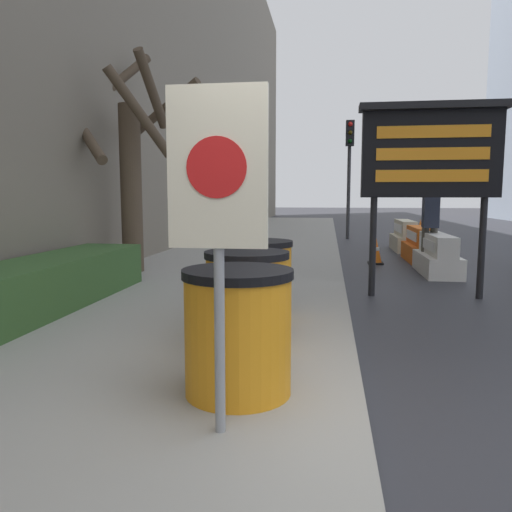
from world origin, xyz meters
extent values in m
plane|color=#2D2D33|center=(0.00, 0.00, 0.00)|extent=(120.00, 120.00, 0.00)
cube|color=gray|center=(-2.13, 0.00, 0.08)|extent=(4.25, 56.00, 0.15)
cube|color=#335628|center=(-3.65, 2.27, 0.45)|extent=(0.90, 5.05, 0.59)
cylinder|color=#4C3D2D|center=(-3.74, 5.81, 1.62)|extent=(0.37, 0.37, 2.94)
cylinder|color=#4C3D2D|center=(-4.23, 5.18, 2.50)|extent=(1.24, 1.25, 1.10)
cylinder|color=#4C3D2D|center=(-3.49, 6.68, 3.07)|extent=(1.82, 0.77, 1.17)
cylinder|color=#4C3D2D|center=(-4.31, 6.38, 3.50)|extent=(1.19, 1.35, 1.52)
cylinder|color=#4C3D2D|center=(-3.29, 5.74, 3.30)|extent=(0.30, 1.03, 1.22)
cylinder|color=#4C3D2D|center=(-3.40, 5.40, 2.87)|extent=(0.95, 0.88, 1.47)
cylinder|color=orange|center=(-0.87, 0.57, 0.55)|extent=(0.73, 0.73, 0.81)
cylinder|color=black|center=(-0.87, 0.57, 0.99)|extent=(0.76, 0.76, 0.06)
cylinder|color=orange|center=(-0.98, 1.63, 0.55)|extent=(0.73, 0.73, 0.81)
cylinder|color=black|center=(-0.98, 1.63, 0.99)|extent=(0.76, 0.76, 0.06)
cylinder|color=orange|center=(-1.03, 2.70, 0.55)|extent=(0.73, 0.73, 0.81)
cylinder|color=black|center=(-1.03, 2.70, 0.99)|extent=(0.76, 0.76, 0.06)
cylinder|color=gray|center=(-0.87, -0.01, 0.91)|extent=(0.06, 0.06, 1.51)
cube|color=beige|center=(-0.87, -0.03, 1.66)|extent=(0.55, 0.04, 0.88)
cylinder|color=red|center=(-0.87, -0.05, 1.66)|extent=(0.33, 0.01, 0.33)
cylinder|color=black|center=(0.40, 4.92, 0.74)|extent=(0.10, 0.10, 1.48)
cylinder|color=black|center=(1.96, 4.92, 0.74)|extent=(0.10, 0.10, 1.48)
cube|color=black|center=(1.18, 4.92, 2.10)|extent=(1.94, 0.24, 1.24)
cube|color=black|center=(1.18, 4.85, 2.77)|extent=(2.06, 0.34, 0.10)
cube|color=orange|center=(1.18, 4.79, 2.41)|extent=(1.56, 0.02, 0.17)
cube|color=orange|center=(1.18, 4.79, 2.10)|extent=(1.56, 0.02, 0.17)
cube|color=orange|center=(1.18, 4.79, 1.79)|extent=(1.56, 0.02, 0.17)
cube|color=silver|center=(1.83, 7.26, 0.19)|extent=(0.64, 1.80, 0.39)
cube|color=silver|center=(1.83, 7.26, 0.58)|extent=(0.38, 1.80, 0.39)
cube|color=white|center=(1.62, 7.26, 0.58)|extent=(0.02, 1.44, 0.19)
cube|color=orange|center=(1.83, 9.20, 0.20)|extent=(0.59, 1.67, 0.39)
cube|color=orange|center=(1.83, 9.20, 0.59)|extent=(0.35, 1.67, 0.39)
cube|color=white|center=(1.64, 9.20, 0.59)|extent=(0.02, 1.33, 0.20)
cube|color=beige|center=(1.83, 11.43, 0.21)|extent=(0.62, 1.79, 0.42)
cube|color=beige|center=(1.83, 11.43, 0.62)|extent=(0.37, 1.79, 0.42)
cube|color=white|center=(1.63, 11.43, 0.62)|extent=(0.02, 1.43, 0.21)
cube|color=black|center=(2.77, 14.55, 0.02)|extent=(0.41, 0.41, 0.04)
cone|color=orange|center=(2.77, 14.55, 0.38)|extent=(0.32, 0.32, 0.68)
cylinder|color=white|center=(2.77, 14.55, 0.42)|extent=(0.19, 0.19, 0.10)
cube|color=black|center=(0.78, 8.52, 0.02)|extent=(0.33, 0.33, 0.04)
cone|color=orange|center=(0.78, 8.52, 0.31)|extent=(0.26, 0.26, 0.54)
cylinder|color=white|center=(0.78, 8.52, 0.34)|extent=(0.15, 0.15, 0.08)
cylinder|color=#2D2D30|center=(0.41, 14.95, 2.01)|extent=(0.12, 0.12, 4.02)
cube|color=black|center=(0.41, 14.79, 3.60)|extent=(0.28, 0.28, 0.84)
sphere|color=red|center=(0.41, 14.64, 3.88)|extent=(0.15, 0.15, 0.15)
sphere|color=#392C06|center=(0.41, 14.64, 3.60)|extent=(0.15, 0.15, 0.15)
sphere|color=black|center=(0.41, 14.64, 3.32)|extent=(0.15, 0.15, 0.15)
cylinder|color=#514C42|center=(1.66, 7.66, 0.44)|extent=(0.14, 0.14, 0.87)
cylinder|color=#514C42|center=(1.83, 7.66, 0.44)|extent=(0.14, 0.14, 0.87)
cube|color=#232838|center=(1.75, 7.66, 1.22)|extent=(0.31, 0.49, 0.69)
sphere|color=tan|center=(1.75, 7.66, 1.69)|extent=(0.24, 0.24, 0.24)
camera|label=1|loc=(-0.27, -2.70, 1.51)|focal=35.00mm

